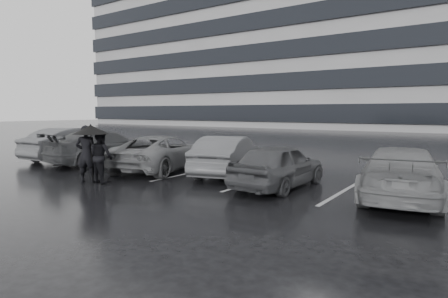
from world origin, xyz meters
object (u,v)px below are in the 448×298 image
object	(u,v)px
car_east	(401,173)
pedestrian_left	(87,154)
car_west_a	(228,155)
car_main	(279,165)
pedestrian_right	(101,157)
car_west_d	(72,144)
car_west_c	(105,147)
car_west_b	(161,153)

from	to	relation	value
car_east	pedestrian_left	size ratio (longest dim) A/B	2.58
car_west_a	car_east	bearing A→B (deg)	158.20
car_main	car_east	distance (m)	3.27
car_main	pedestrian_right	world-z (taller)	pedestrian_right
pedestrian_left	pedestrian_right	world-z (taller)	pedestrian_left
car_west_a	car_west_d	size ratio (longest dim) A/B	0.93
car_west_d	pedestrian_left	size ratio (longest dim) A/B	2.49
car_west_a	pedestrian_right	bearing A→B (deg)	38.32
pedestrian_right	pedestrian_left	bearing A→B (deg)	38.99
car_west_c	car_east	bearing A→B (deg)	-173.64
car_main	car_west_b	xyz separation A→B (m)	(-5.21, 0.45, 0.01)
car_west_a	car_east	distance (m)	5.76
pedestrian_left	car_west_c	bearing A→B (deg)	-80.45
car_west_d	pedestrian_right	size ratio (longest dim) A/B	2.72
car_west_a	car_west_b	xyz separation A→B (m)	(-2.72, -0.55, -0.03)
car_west_d	pedestrian_right	distance (m)	6.44
pedestrian_left	car_west_d	bearing A→B (deg)	-64.88
pedestrian_left	pedestrian_right	bearing A→B (deg)	176.83
car_main	car_east	size ratio (longest dim) A/B	0.82
car_west_c	pedestrian_left	distance (m)	4.33
car_east	car_main	bearing A→B (deg)	-1.27
car_main	car_west_c	distance (m)	8.44
car_west_d	pedestrian_right	xyz separation A→B (m)	(5.79, -2.81, 0.09)
car_main	pedestrian_left	bearing A→B (deg)	27.80
car_main	car_west_a	distance (m)	2.68
car_east	pedestrian_left	xyz separation A→B (m)	(-8.63, -3.17, 0.23)
car_main	car_west_c	bearing A→B (deg)	-1.36
car_west_a	car_west_c	xyz separation A→B (m)	(-5.94, -0.68, 0.02)
car_west_a	car_west_b	size ratio (longest dim) A/B	0.88
car_west_d	car_east	distance (m)	14.02
car_west_a	car_west_c	distance (m)	5.98
car_west_b	car_east	size ratio (longest dim) A/B	1.02
car_west_a	pedestrian_left	size ratio (longest dim) A/B	2.31
car_main	pedestrian_left	size ratio (longest dim) A/B	2.12
car_west_a	car_west_d	xyz separation A→B (m)	(-8.29, -0.68, 0.05)
pedestrian_right	car_west_a	bearing A→B (deg)	-118.72
car_west_b	car_east	distance (m)	8.45
car_west_c	car_east	xyz separation A→B (m)	(11.67, 0.11, -0.04)
car_west_c	pedestrian_left	size ratio (longest dim) A/B	2.72
car_main	car_west_a	world-z (taller)	car_west_a
car_west_b	car_west_c	world-z (taller)	car_west_c
car_west_b	car_west_c	xyz separation A→B (m)	(-3.22, -0.13, 0.05)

